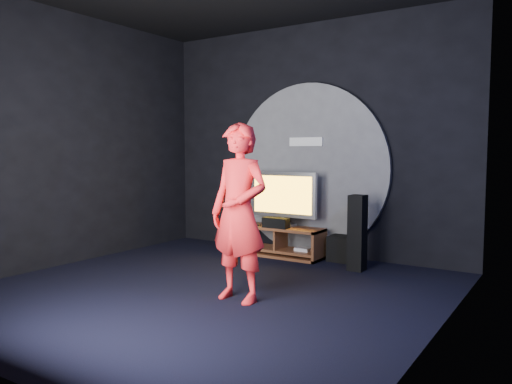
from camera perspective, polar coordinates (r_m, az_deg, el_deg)
floor at (r=5.80m, az=-5.49°, el=-11.14°), size 5.00×5.00×0.00m
back_wall at (r=7.70m, az=6.11°, el=5.94°), size 5.00×0.04×3.50m
left_wall at (r=7.40m, az=-21.03°, el=5.70°), size 0.04×5.00×3.50m
right_wall at (r=4.48m, az=20.45°, el=6.56°), size 0.04×5.00×3.50m
wall_disc_panel at (r=7.65m, az=5.89°, el=2.59°), size 2.60×0.11×2.60m
media_console at (r=7.54m, az=2.88°, el=-5.89°), size 1.32×0.45×0.45m
tv at (r=7.50m, az=3.11°, el=-0.52°), size 1.10×0.22×0.82m
center_speaker at (r=7.36m, az=2.28°, el=-3.54°), size 0.40×0.15×0.15m
remote at (r=7.59m, az=-0.12°, el=-3.77°), size 0.18×0.05×0.02m
tower_speaker_left at (r=7.94m, az=-2.96°, el=-3.11°), size 0.20×0.22×1.00m
tower_speaker_right at (r=6.74m, az=11.51°, el=-4.60°), size 0.20×0.22×1.00m
subwoofer at (r=7.33m, az=9.72°, el=-6.37°), size 0.33×0.33×0.36m
player at (r=5.23m, az=-1.95°, el=-2.36°), size 0.71×0.49×1.88m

